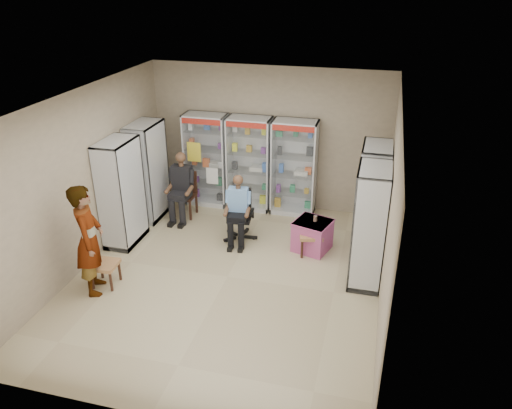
% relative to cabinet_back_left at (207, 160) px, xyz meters
% --- Properties ---
extents(floor, '(6.00, 6.00, 0.00)m').
position_rel_cabinet_back_left_xyz_m(floor, '(1.30, -2.73, -1.00)').
color(floor, tan).
rests_on(floor, ground).
extents(room_shell, '(5.02, 6.02, 3.01)m').
position_rel_cabinet_back_left_xyz_m(room_shell, '(1.30, -2.73, 0.97)').
color(room_shell, tan).
rests_on(room_shell, ground).
extents(cabinet_back_left, '(0.90, 0.50, 2.00)m').
position_rel_cabinet_back_left_xyz_m(cabinet_back_left, '(0.00, 0.00, 0.00)').
color(cabinet_back_left, '#A8AAB0').
rests_on(cabinet_back_left, floor).
extents(cabinet_back_mid, '(0.90, 0.50, 2.00)m').
position_rel_cabinet_back_left_xyz_m(cabinet_back_mid, '(0.95, 0.00, 0.00)').
color(cabinet_back_mid, '#A4A6AB').
rests_on(cabinet_back_mid, floor).
extents(cabinet_back_right, '(0.90, 0.50, 2.00)m').
position_rel_cabinet_back_left_xyz_m(cabinet_back_right, '(1.90, 0.00, 0.00)').
color(cabinet_back_right, silver).
rests_on(cabinet_back_right, floor).
extents(cabinet_right_far, '(0.90, 0.50, 2.00)m').
position_rel_cabinet_back_left_xyz_m(cabinet_right_far, '(3.53, -1.13, 0.00)').
color(cabinet_right_far, '#B3B5BB').
rests_on(cabinet_right_far, floor).
extents(cabinet_right_near, '(0.90, 0.50, 2.00)m').
position_rel_cabinet_back_left_xyz_m(cabinet_right_near, '(3.53, -2.23, 0.00)').
color(cabinet_right_near, silver).
rests_on(cabinet_right_near, floor).
extents(cabinet_left_far, '(0.90, 0.50, 2.00)m').
position_rel_cabinet_back_left_xyz_m(cabinet_left_far, '(-0.93, -0.93, 0.00)').
color(cabinet_left_far, '#AAADB1').
rests_on(cabinet_left_far, floor).
extents(cabinet_left_near, '(0.90, 0.50, 2.00)m').
position_rel_cabinet_back_left_xyz_m(cabinet_left_near, '(-0.93, -2.03, 0.00)').
color(cabinet_left_near, silver).
rests_on(cabinet_left_near, floor).
extents(wooden_chair, '(0.42, 0.42, 0.94)m').
position_rel_cabinet_back_left_xyz_m(wooden_chair, '(-0.25, -0.73, -0.53)').
color(wooden_chair, black).
rests_on(wooden_chair, floor).
extents(seated_customer, '(0.44, 0.60, 1.34)m').
position_rel_cabinet_back_left_xyz_m(seated_customer, '(-0.25, -0.78, -0.33)').
color(seated_customer, black).
rests_on(seated_customer, floor).
extents(office_chair, '(0.60, 0.60, 0.99)m').
position_rel_cabinet_back_left_xyz_m(office_chair, '(1.13, -1.40, -0.51)').
color(office_chair, black).
rests_on(office_chair, floor).
extents(seated_shopkeeper, '(0.47, 0.62, 1.25)m').
position_rel_cabinet_back_left_xyz_m(seated_shopkeeper, '(1.13, -1.45, -0.37)').
color(seated_shopkeeper, '#6D9CD7').
rests_on(seated_shopkeeper, floor).
extents(pink_trunk, '(0.74, 0.73, 0.58)m').
position_rel_cabinet_back_left_xyz_m(pink_trunk, '(2.54, -1.46, -0.71)').
color(pink_trunk, '#A64285').
rests_on(pink_trunk, floor).
extents(tea_glass, '(0.07, 0.07, 0.10)m').
position_rel_cabinet_back_left_xyz_m(tea_glass, '(2.57, -1.44, -0.37)').
color(tea_glass, '#561807').
rests_on(tea_glass, pink_trunk).
extents(woven_stool_a, '(0.50, 0.50, 0.41)m').
position_rel_cabinet_back_left_xyz_m(woven_stool_a, '(2.53, -1.61, -0.80)').
color(woven_stool_a, '#A07943').
rests_on(woven_stool_a, floor).
extents(woven_stool_b, '(0.43, 0.43, 0.41)m').
position_rel_cabinet_back_left_xyz_m(woven_stool_b, '(-0.56, -3.43, -0.80)').
color(woven_stool_b, '#9D6942').
rests_on(woven_stool_b, floor).
extents(standing_man, '(0.66, 0.79, 1.84)m').
position_rel_cabinet_back_left_xyz_m(standing_man, '(-0.65, -3.60, -0.08)').
color(standing_man, gray).
rests_on(standing_man, floor).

